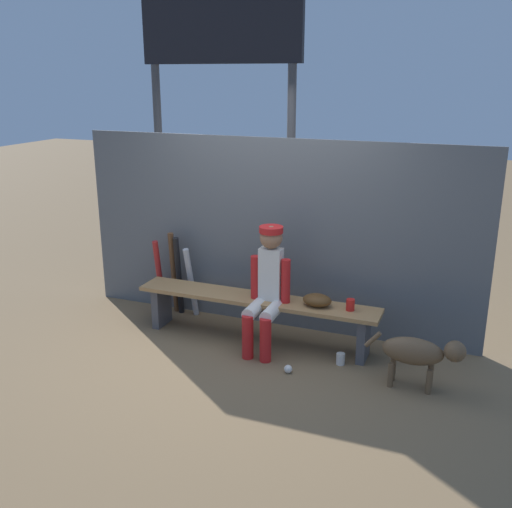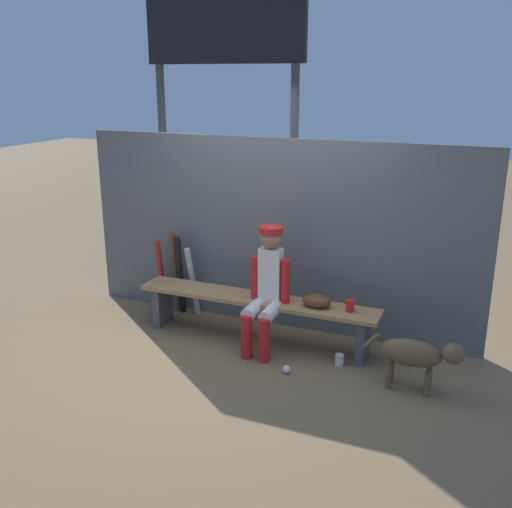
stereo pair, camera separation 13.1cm
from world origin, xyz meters
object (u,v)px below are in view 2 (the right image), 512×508
(scoreboard, at_px, (228,63))
(dog, at_px, (418,354))
(baseball_glove, at_px, (317,301))
(baseball, at_px, (286,369))
(cup_on_bench, at_px, (350,306))
(bat_wood_dark, at_px, (176,272))
(bat_aluminum_red, at_px, (161,275))
(dugout_bench, at_px, (256,307))
(bat_aluminum_black, at_px, (180,275))
(bat_aluminum_silver, at_px, (193,282))
(player_seated, at_px, (266,285))
(cup_on_ground, at_px, (339,360))

(scoreboard, xyz_separation_m, dog, (2.59, -1.79, -2.38))
(baseball_glove, distance_m, baseball, 0.72)
(cup_on_bench, bearing_deg, bat_wood_dark, 170.79)
(dog, bearing_deg, bat_aluminum_red, 166.75)
(dugout_bench, height_order, baseball, dugout_bench)
(scoreboard, bearing_deg, cup_on_bench, -36.74)
(scoreboard, bearing_deg, bat_wood_dark, -99.07)
(scoreboard, bearing_deg, dog, -34.74)
(baseball, bearing_deg, bat_aluminum_black, 151.93)
(bat_aluminum_silver, xyz_separation_m, cup_on_bench, (1.83, -0.29, 0.12))
(player_seated, bearing_deg, bat_aluminum_black, 160.41)
(player_seated, relative_size, baseball_glove, 4.34)
(bat_wood_dark, distance_m, scoreboard, 2.49)
(dugout_bench, height_order, player_seated, player_seated)
(baseball_glove, bearing_deg, baseball, -101.91)
(dugout_bench, xyz_separation_m, cup_on_bench, (0.95, 0.01, 0.16))
(baseball_glove, distance_m, cup_on_ground, 0.59)
(bat_aluminum_silver, distance_m, bat_aluminum_black, 0.17)
(bat_aluminum_silver, relative_size, cup_on_bench, 7.41)
(bat_aluminum_black, distance_m, cup_on_bench, 2.02)
(bat_aluminum_red, distance_m, cup_on_ground, 2.31)
(dog, bearing_deg, bat_wood_dark, 165.53)
(bat_aluminum_black, xyz_separation_m, bat_wood_dark, (-0.08, 0.03, 0.02))
(bat_aluminum_black, height_order, cup_on_ground, bat_aluminum_black)
(baseball_glove, height_order, cup_on_bench, baseball_glove)
(bat_aluminum_silver, relative_size, cup_on_ground, 7.41)
(player_seated, height_order, bat_wood_dark, player_seated)
(bat_aluminum_silver, height_order, cup_on_bench, bat_aluminum_silver)
(player_seated, xyz_separation_m, cup_on_ground, (0.77, -0.07, -0.61))
(player_seated, relative_size, cup_on_ground, 11.06)
(cup_on_bench, bearing_deg, dog, -28.69)
(bat_aluminum_red, xyz_separation_m, cup_on_ground, (2.22, -0.51, -0.37))
(cup_on_bench, height_order, dog, cup_on_bench)
(player_seated, distance_m, bat_wood_dark, 1.37)
(bat_wood_dark, bearing_deg, dog, -14.47)
(baseball, bearing_deg, bat_wood_dark, 152.21)
(dugout_bench, xyz_separation_m, bat_aluminum_silver, (-0.89, 0.30, 0.04))
(scoreboard, distance_m, dog, 3.95)
(bat_aluminum_silver, xyz_separation_m, bat_aluminum_red, (-0.41, 0.02, 0.02))
(dugout_bench, height_order, cup_on_bench, cup_on_bench)
(bat_wood_dark, bearing_deg, cup_on_bench, -9.21)
(baseball, bearing_deg, baseball_glove, 78.09)
(baseball, xyz_separation_m, dog, (1.12, 0.15, 0.30))
(bat_aluminum_red, bearing_deg, baseball_glove, -9.65)
(baseball_glove, bearing_deg, bat_aluminum_red, 170.35)
(cup_on_ground, bearing_deg, baseball_glove, 147.83)
(dugout_bench, height_order, cup_on_ground, dugout_bench)
(bat_aluminum_red, bearing_deg, cup_on_ground, -13.00)
(bat_aluminum_silver, xyz_separation_m, scoreboard, (-0.07, 1.13, 2.31))
(baseball_glove, bearing_deg, cup_on_ground, -32.17)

